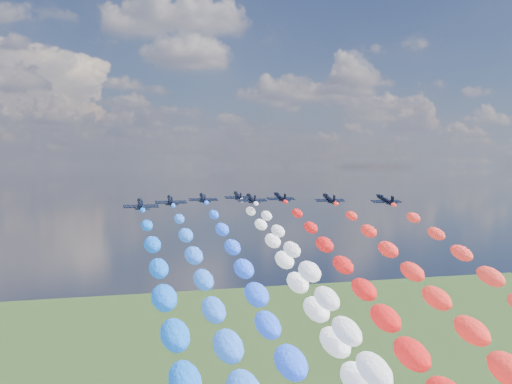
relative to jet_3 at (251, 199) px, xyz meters
name	(u,v)px	position (x,y,z in m)	size (l,w,h in m)	color
jet_0	(141,205)	(-30.50, -16.52, 0.00)	(7.78, 10.43, 2.30)	black
jet_1	(171,201)	(-21.86, -2.89, 0.00)	(7.78, 10.43, 2.30)	black
jet_2	(203,198)	(-11.71, 6.77, 0.00)	(7.78, 10.43, 2.30)	black
trail_2	(279,362)	(-11.71, -58.71, -24.32)	(6.40, 128.75, 53.09)	#2252FF
jet_3	(251,199)	(0.00, 0.00, 0.00)	(7.78, 10.43, 2.30)	black
trail_3	(360,369)	(0.00, -65.48, -24.32)	(6.40, 128.75, 53.09)	silver
jet_4	(238,196)	(0.30, 15.55, 0.00)	(7.78, 10.43, 2.30)	black
trail_4	(325,342)	(0.30, -49.93, -24.32)	(6.40, 128.75, 53.09)	white
jet_5	(280,197)	(9.81, 5.30, 0.00)	(7.78, 10.43, 2.30)	black
trail_5	(398,354)	(9.81, -60.18, -24.32)	(6.40, 128.75, 53.09)	red
jet_6	(329,199)	(19.79, -5.86, 0.00)	(7.78, 10.43, 2.30)	black
trail_6	(487,369)	(19.79, -71.34, -24.32)	(6.40, 128.75, 53.09)	red
jet_7	(385,200)	(31.51, -14.78, 0.00)	(7.78, 10.43, 2.30)	black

